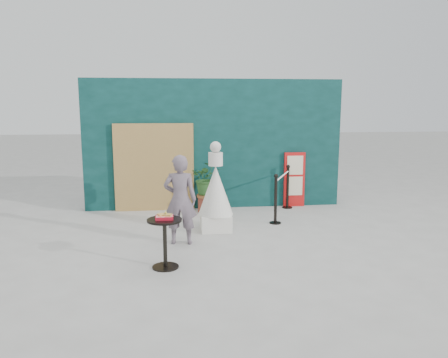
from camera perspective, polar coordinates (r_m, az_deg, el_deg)
The scene contains 10 objects.
ground at distance 7.51m, azimuth 1.09°, elevation -9.10°, with size 60.00×60.00×0.00m, color #ADAAA5.
back_wall at distance 10.27m, azimuth -1.28°, elevation 4.58°, with size 6.00×0.30×3.00m, color #0A2F2C.
bamboo_fence at distance 10.09m, azimuth -9.10°, elevation 1.50°, with size 1.80×0.08×2.00m, color tan.
woman at distance 7.62m, azimuth -5.74°, elevation -2.70°, with size 0.57×0.38×1.58m, color slate.
menu_board at distance 10.55m, azimuth 9.17°, elevation -0.07°, with size 0.50×0.07×1.30m.
statue at distance 8.42m, azimuth -1.09°, elevation -2.03°, with size 0.68×0.68×1.73m.
cafe_table at distance 6.59m, azimuth -7.74°, elevation -7.33°, with size 0.52×0.52×0.75m.
food_basket at distance 6.51m, azimuth -7.78°, elevation -4.89°, with size 0.26×0.19×0.11m.
planter at distance 9.87m, azimuth -2.25°, elevation -0.49°, with size 0.68×0.59×1.16m.
stanchion_barrier at distance 9.68m, azimuth 7.60°, elevation -1.85°, with size 0.84×1.54×1.03m.
Camera 1 is at (-0.97, -7.04, 2.42)m, focal length 35.00 mm.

